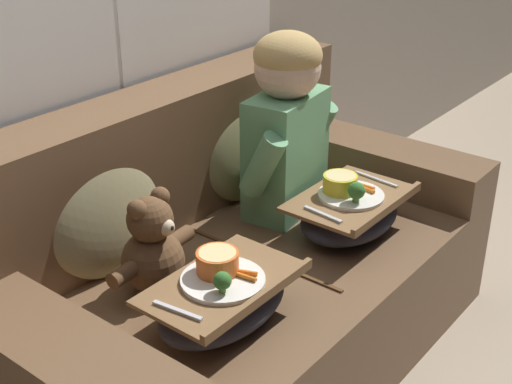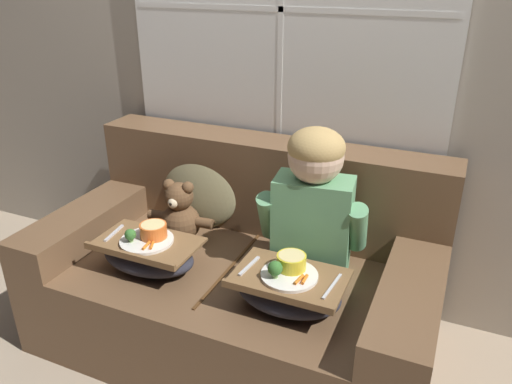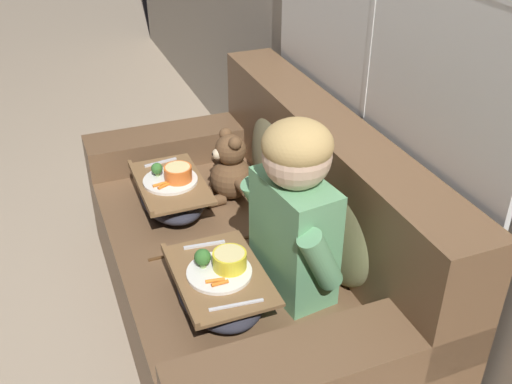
# 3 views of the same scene
# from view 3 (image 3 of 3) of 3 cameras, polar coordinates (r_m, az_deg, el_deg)

# --- Properties ---
(ground_plane) EXTENTS (14.00, 14.00, 0.00)m
(ground_plane) POSITION_cam_3_polar(r_m,az_deg,el_deg) (2.58, -1.36, -12.04)
(ground_plane) COLOR tan
(couch) EXTENTS (1.70, 0.94, 0.86)m
(couch) POSITION_cam_3_polar(r_m,az_deg,el_deg) (2.40, 0.06, -6.32)
(couch) COLOR brown
(couch) RESTS_ON ground_plane
(throw_pillow_behind_child) EXTENTS (0.42, 0.20, 0.43)m
(throw_pillow_behind_child) POSITION_cam_3_polar(r_m,az_deg,el_deg) (2.07, 8.74, -3.21)
(throw_pillow_behind_child) COLOR #898456
(throw_pillow_behind_child) RESTS_ON couch
(throw_pillow_behind_teddy) EXTENTS (0.43, 0.21, 0.44)m
(throw_pillow_behind_teddy) POSITION_cam_3_polar(r_m,az_deg,el_deg) (2.55, 1.89, 4.29)
(throw_pillow_behind_teddy) COLOR tan
(throw_pillow_behind_teddy) RESTS_ON couch
(child_figure) EXTENTS (0.46, 0.24, 0.62)m
(child_figure) POSITION_cam_3_polar(r_m,az_deg,el_deg) (1.90, 3.72, -0.96)
(child_figure) COLOR #66A370
(child_figure) RESTS_ON couch
(teddy_bear) EXTENTS (0.33, 0.23, 0.30)m
(teddy_bear) POSITION_cam_3_polar(r_m,az_deg,el_deg) (2.51, -2.49, 2.09)
(teddy_bear) COLOR brown
(teddy_bear) RESTS_ON couch
(lap_tray_child) EXTENTS (0.42, 0.28, 0.21)m
(lap_tray_child) POSITION_cam_3_polar(r_m,az_deg,el_deg) (1.99, -3.45, -8.96)
(lap_tray_child) COLOR #2D2D38
(lap_tray_child) RESTS_ON child_figure
(lap_tray_teddy) EXTENTS (0.43, 0.26, 0.20)m
(lap_tray_teddy) POSITION_cam_3_polar(r_m,az_deg,el_deg) (2.48, -8.05, -0.08)
(lap_tray_teddy) COLOR #2D2D38
(lap_tray_teddy) RESTS_ON teddy_bear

